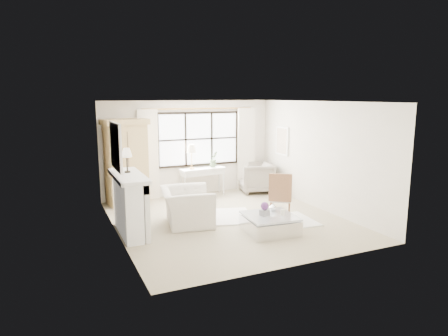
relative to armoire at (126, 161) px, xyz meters
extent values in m
plane|color=tan|center=(1.85, -2.39, -1.14)|extent=(5.50, 5.50, 0.00)
plane|color=silver|center=(1.85, -2.39, 1.56)|extent=(5.50, 5.50, 0.00)
plane|color=white|center=(1.85, 0.36, 0.21)|extent=(5.00, 0.00, 5.00)
plane|color=silver|center=(1.85, -5.14, 0.21)|extent=(5.00, 0.00, 5.00)
plane|color=beige|center=(-0.65, -2.39, 0.21)|extent=(0.00, 5.50, 5.50)
plane|color=beige|center=(4.35, -2.39, 0.21)|extent=(0.00, 5.50, 5.50)
cube|color=white|center=(2.15, 0.34, 0.46)|extent=(2.40, 0.02, 1.50)
cylinder|color=#AD7E3C|center=(2.15, 0.28, 1.33)|extent=(3.30, 0.04, 0.04)
cube|color=white|center=(0.65, 0.26, 0.10)|extent=(0.55, 0.10, 2.47)
cube|color=white|center=(3.65, 0.26, 0.10)|extent=(0.55, 0.10, 2.47)
cube|color=white|center=(-0.44, -2.39, -0.55)|extent=(0.34, 1.50, 1.18)
cube|color=#A7A7AE|center=(-0.27, -2.39, -0.61)|extent=(0.03, 1.22, 0.97)
cube|color=black|center=(-0.26, -2.39, -0.82)|extent=(0.06, 0.52, 0.50)
cube|color=white|center=(-0.40, -2.39, 0.08)|extent=(0.58, 1.66, 0.08)
cube|color=silver|center=(-0.62, -2.39, 0.70)|extent=(0.05, 1.15, 0.95)
cube|color=silver|center=(-0.59, -2.39, 0.70)|extent=(0.02, 1.00, 0.80)
cube|color=white|center=(4.32, -0.69, 0.41)|extent=(0.04, 0.62, 0.82)
cube|color=beige|center=(4.30, -0.69, 0.41)|extent=(0.01, 0.52, 0.72)
cylinder|color=black|center=(-0.38, -2.19, 0.14)|extent=(0.12, 0.12, 0.03)
cylinder|color=black|center=(-0.38, -2.19, 0.30)|extent=(0.03, 0.03, 0.30)
cone|color=#FAEACC|center=(-0.38, -2.19, 0.54)|extent=(0.22, 0.22, 0.18)
cube|color=tan|center=(0.00, 0.00, -0.09)|extent=(1.09, 0.76, 2.10)
cube|color=tan|center=(0.00, 0.00, 1.03)|extent=(1.22, 0.88, 0.14)
cube|color=silver|center=(2.14, 0.04, -0.46)|extent=(1.27, 0.51, 0.14)
cube|color=silver|center=(2.14, 0.04, -0.37)|extent=(1.33, 0.56, 0.06)
cylinder|color=#B5813F|center=(1.81, 0.02, -0.32)|extent=(0.14, 0.14, 0.03)
cylinder|color=#B5813F|center=(1.81, 0.02, -0.08)|extent=(0.02, 0.02, 0.46)
cone|color=#FBECCD|center=(1.81, 0.02, 0.24)|extent=(0.28, 0.28, 0.22)
imported|color=#516C48|center=(2.50, 0.05, -0.11)|extent=(0.29, 0.24, 0.47)
cylinder|color=white|center=(1.49, -1.25, -1.12)|extent=(0.26, 0.26, 0.03)
cylinder|color=white|center=(1.49, -1.25, -0.89)|extent=(0.06, 0.06, 0.44)
cylinder|color=silver|center=(1.49, -1.25, -0.65)|extent=(0.40, 0.40, 0.03)
cube|color=white|center=(1.58, -2.07, -1.12)|extent=(2.13, 1.74, 0.03)
cube|color=white|center=(2.86, -3.02, -1.13)|extent=(1.59, 1.25, 0.03)
imported|color=beige|center=(0.88, -2.27, -0.74)|extent=(1.29, 1.42, 0.80)
imported|color=gray|center=(3.75, -0.22, -0.70)|extent=(1.19, 1.17, 0.88)
cube|color=silver|center=(3.02, -2.72, -0.68)|extent=(0.66, 0.65, 0.07)
cube|color=#8E5D3B|center=(2.89, -2.91, -0.36)|extent=(0.42, 0.31, 0.60)
cube|color=silver|center=(2.28, -3.50, -0.98)|extent=(1.08, 1.08, 0.32)
cube|color=#B6BCC2|center=(2.28, -3.50, -0.78)|extent=(1.08, 1.08, 0.04)
cube|color=gray|center=(2.16, -3.49, -0.70)|extent=(0.19, 0.19, 0.12)
sphere|color=#592B6C|center=(2.16, -3.49, -0.55)|extent=(0.17, 0.17, 0.17)
cylinder|color=beige|center=(2.52, -3.62, -0.70)|extent=(0.08, 0.08, 0.12)
imported|color=silver|center=(2.50, -3.26, -0.68)|extent=(0.21, 0.21, 0.17)
camera|label=1|loc=(-1.86, -10.41, 1.69)|focal=32.00mm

